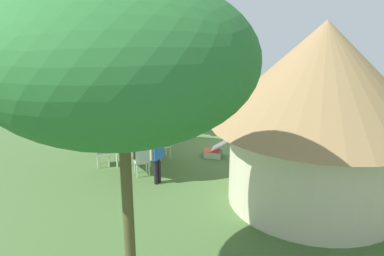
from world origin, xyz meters
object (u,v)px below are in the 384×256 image
thatched_hut (319,107)px  zebra_nearest_camera (184,108)px  acacia_tree_right_background (120,61)px  patio_chair_west_end (165,144)px  standing_watcher (253,108)px  patio_chair_east_end (127,139)px  patio_chair_near_lawn (100,151)px  patio_chair_near_hut (142,160)px  striped_lounge_chair (215,150)px  shade_umbrella (131,82)px  guest_beside_umbrella (157,154)px  patio_dining_table (134,145)px  zebra_by_umbrella (282,118)px

thatched_hut → zebra_nearest_camera: (4.27, -6.09, -1.65)m
acacia_tree_right_background → patio_chair_west_end: bearing=-84.5°
thatched_hut → standing_watcher: thatched_hut is taller
patio_chair_east_end → patio_chair_near_lawn: bearing=41.0°
patio_chair_near_hut → striped_lounge_chair: patio_chair_near_hut is taller
shade_umbrella → thatched_hut: bearing=158.3°
patio_chair_east_end → patio_chair_near_lawn: (0.55, 1.39, 0.00)m
zebra_nearest_camera → acacia_tree_right_background: bearing=78.3°
patio_chair_west_end → shade_umbrella: bearing=90.0°
guest_beside_umbrella → standing_watcher: standing_watcher is taller
acacia_tree_right_background → standing_watcher: bearing=-103.0°
thatched_hut → zebra_nearest_camera: size_ratio=2.63×
patio_chair_near_hut → zebra_nearest_camera: bearing=55.8°
patio_dining_table → zebra_by_umbrella: 5.93m
standing_watcher → striped_lounge_chair: size_ratio=1.96×
thatched_hut → patio_chair_east_end: size_ratio=6.19×
patio_chair_near_lawn → zebra_nearest_camera: (-2.26, -4.30, 0.48)m
shade_umbrella → patio_chair_west_end: 2.54m
patio_chair_near_lawn → patio_chair_west_end: bearing=96.6°
shade_umbrella → zebra_nearest_camera: shade_umbrella is taller
patio_chair_west_end → guest_beside_umbrella: size_ratio=0.57×
shade_umbrella → striped_lounge_chair: (-2.69, -0.89, -2.54)m
patio_chair_east_end → striped_lounge_chair: bearing=150.6°
patio_chair_near_lawn → striped_lounge_chair: 3.98m
patio_chair_west_end → patio_chair_near_lawn: bearing=83.4°
striped_lounge_chair → acacia_tree_right_background: bearing=177.7°
zebra_by_umbrella → patio_chair_east_end: bearing=-125.2°
guest_beside_umbrella → patio_dining_table: bearing=-113.6°
zebra_nearest_camera → patio_chair_near_hut: bearing=67.9°
patio_chair_near_lawn → zebra_by_umbrella: bearing=97.3°
patio_chair_near_hut → patio_chair_west_end: size_ratio=1.00×
patio_chair_near_lawn → striped_lounge_chair: (-3.76, -1.27, -0.27)m
patio_dining_table → zebra_nearest_camera: zebra_nearest_camera is taller
standing_watcher → zebra_by_umbrella: standing_watcher is taller
patio_chair_east_end → patio_chair_west_end: 1.53m
striped_lounge_chair → zebra_by_umbrella: 3.25m
patio_chair_east_end → guest_beside_umbrella: bearing=95.2°
acacia_tree_right_background → zebra_nearest_camera: bearing=-87.5°
standing_watcher → patio_dining_table: bearing=96.8°
patio_dining_table → zebra_by_umbrella: (-5.23, -2.78, 0.35)m
patio_dining_table → shade_umbrella: bearing=90.0°
patio_dining_table → patio_chair_near_lawn: bearing=19.4°
patio_chair_near_hut → zebra_by_umbrella: size_ratio=0.50×
thatched_hut → zebra_nearest_camera: 7.62m
shade_umbrella → striped_lounge_chair: 3.80m
patio_dining_table → acacia_tree_right_background: acacia_tree_right_background is taller
acacia_tree_right_background → patio_dining_table: bearing=-76.0°
patio_chair_near_hut → zebra_nearest_camera: zebra_nearest_camera is taller
standing_watcher → thatched_hut: bearing=153.4°
patio_dining_table → zebra_by_umbrella: bearing=-152.0°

